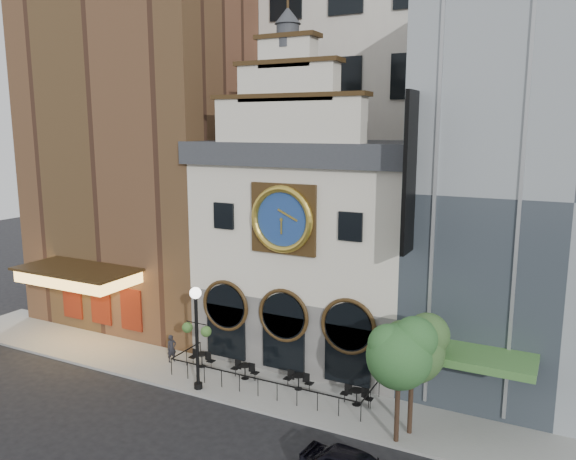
# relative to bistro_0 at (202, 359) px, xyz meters

# --- Properties ---
(ground) EXTENTS (120.00, 120.00, 0.00)m
(ground) POSITION_rel_bistro_0_xyz_m (4.46, -2.76, -0.61)
(ground) COLOR black
(ground) RESTS_ON ground
(sidewalk) EXTENTS (44.00, 5.00, 0.15)m
(sidewalk) POSITION_rel_bistro_0_xyz_m (4.46, -0.26, -0.54)
(sidewalk) COLOR gray
(sidewalk) RESTS_ON ground
(clock_building) EXTENTS (12.60, 8.78, 18.65)m
(clock_building) POSITION_rel_bistro_0_xyz_m (4.46, 5.06, 6.07)
(clock_building) COLOR #605E5B
(clock_building) RESTS_ON ground
(theater_building) EXTENTS (14.00, 15.60, 25.00)m
(theater_building) POSITION_rel_bistro_0_xyz_m (-8.54, 7.20, 11.99)
(theater_building) COLOR brown
(theater_building) RESTS_ON ground
(retail_building) EXTENTS (14.00, 14.40, 20.00)m
(retail_building) POSITION_rel_bistro_0_xyz_m (17.45, 7.23, 9.53)
(retail_building) COLOR gray
(retail_building) RESTS_ON ground
(office_tower) EXTENTS (20.00, 16.00, 40.00)m
(office_tower) POSITION_rel_bistro_0_xyz_m (4.46, 17.24, 19.39)
(office_tower) COLOR silver
(office_tower) RESTS_ON ground
(cafe_railing) EXTENTS (10.60, 2.60, 0.90)m
(cafe_railing) POSITION_rel_bistro_0_xyz_m (4.46, -0.26, -0.01)
(cafe_railing) COLOR black
(cafe_railing) RESTS_ON sidewalk
(bistro_0) EXTENTS (1.58, 0.68, 0.90)m
(bistro_0) POSITION_rel_bistro_0_xyz_m (0.00, 0.00, 0.00)
(bistro_0) COLOR black
(bistro_0) RESTS_ON sidewalk
(bistro_1) EXTENTS (1.58, 0.68, 0.90)m
(bistro_1) POSITION_rel_bistro_0_xyz_m (2.88, -0.19, 0.00)
(bistro_1) COLOR black
(bistro_1) RESTS_ON sidewalk
(bistro_2) EXTENTS (1.58, 0.68, 0.90)m
(bistro_2) POSITION_rel_bistro_0_xyz_m (5.90, -0.00, 0.00)
(bistro_2) COLOR black
(bistro_2) RESTS_ON sidewalk
(bistro_3) EXTENTS (1.58, 0.68, 0.90)m
(bistro_3) POSITION_rel_bistro_0_xyz_m (9.05, -0.21, 0.00)
(bistro_3) COLOR black
(bistro_3) RESTS_ON sidewalk
(pedestrian) EXTENTS (0.56, 0.67, 1.56)m
(pedestrian) POSITION_rel_bistro_0_xyz_m (-1.91, -0.20, 0.32)
(pedestrian) COLOR black
(pedestrian) RESTS_ON sidewalk
(lamppost) EXTENTS (1.69, 0.58, 5.28)m
(lamppost) POSITION_rel_bistro_0_xyz_m (1.36, -2.22, 2.80)
(lamppost) COLOR black
(lamppost) RESTS_ON sidewalk
(tree_left) EXTENTS (2.78, 2.67, 5.35)m
(tree_left) POSITION_rel_bistro_0_xyz_m (11.99, -1.44, 3.46)
(tree_left) COLOR #382619
(tree_left) RESTS_ON sidewalk
(tree_right) EXTENTS (2.81, 2.71, 5.42)m
(tree_right) POSITION_rel_bistro_0_xyz_m (11.66, -2.33, 3.51)
(tree_right) COLOR #382619
(tree_right) RESTS_ON sidewalk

